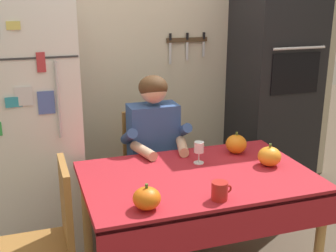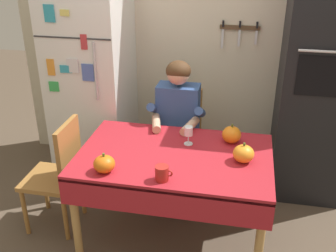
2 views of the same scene
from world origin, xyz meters
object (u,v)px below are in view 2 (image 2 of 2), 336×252
at_px(seated_person, 177,120).
at_px(wine_glass, 189,132).
at_px(coffee_mug, 162,173).
at_px(chair_left_side, 59,171).
at_px(pumpkin_large, 232,135).
at_px(pumpkin_medium, 104,164).
at_px(chair_behind_person, 180,134).
at_px(pumpkin_small, 243,154).
at_px(dining_table, 174,165).
at_px(refrigerator, 92,85).
at_px(wall_oven, 317,82).

xyz_separation_m(seated_person, wine_glass, (0.17, -0.41, 0.10)).
bearing_deg(coffee_mug, seated_person, 94.59).
xyz_separation_m(chair_left_side, pumpkin_large, (1.29, 0.32, 0.29)).
relative_size(pumpkin_large, pumpkin_medium, 1.04).
xyz_separation_m(chair_behind_person, pumpkin_small, (0.58, -0.78, 0.29)).
xyz_separation_m(wine_glass, pumpkin_medium, (-0.49, -0.50, -0.04)).
height_order(seated_person, pumpkin_medium, seated_person).
distance_m(wine_glass, pumpkin_medium, 0.70).
xyz_separation_m(dining_table, pumpkin_medium, (-0.41, -0.30, 0.14)).
distance_m(coffee_mug, pumpkin_large, 0.74).
bearing_deg(seated_person, chair_left_side, -141.90).
bearing_deg(pumpkin_large, wine_glass, -163.33).
bearing_deg(pumpkin_large, pumpkin_medium, -143.79).
height_order(dining_table, pumpkin_medium, pumpkin_medium).
relative_size(dining_table, chair_behind_person, 1.51).
bearing_deg(chair_behind_person, wine_glass, -74.63).
height_order(chair_left_side, pumpkin_small, chair_left_side).
distance_m(wine_glass, pumpkin_small, 0.45).
xyz_separation_m(refrigerator, pumpkin_small, (1.44, -0.87, -0.10)).
xyz_separation_m(wall_oven, dining_table, (-1.05, -0.92, -0.39)).
xyz_separation_m(coffee_mug, wine_glass, (0.09, 0.52, 0.05)).
relative_size(wall_oven, wine_glass, 14.39).
distance_m(wall_oven, pumpkin_small, 1.10).
height_order(chair_behind_person, pumpkin_large, chair_behind_person).
xyz_separation_m(chair_left_side, wine_glass, (0.98, 0.22, 0.33)).
xyz_separation_m(wine_glass, pumpkin_small, (0.41, -0.18, -0.04)).
bearing_deg(coffee_mug, pumpkin_medium, 176.56).
bearing_deg(pumpkin_medium, pumpkin_large, 36.21).
xyz_separation_m(chair_left_side, pumpkin_small, (1.39, 0.04, 0.29)).
xyz_separation_m(chair_behind_person, seated_person, (0.00, -0.19, 0.23)).
bearing_deg(pumpkin_medium, seated_person, 70.36).
height_order(chair_behind_person, pumpkin_medium, chair_behind_person).
xyz_separation_m(refrigerator, pumpkin_medium, (0.54, -1.19, -0.10)).
xyz_separation_m(dining_table, chair_left_side, (-0.90, -0.03, -0.14)).
xyz_separation_m(refrigerator, chair_behind_person, (0.86, -0.09, -0.39)).
height_order(wall_oven, chair_behind_person, wall_oven).
distance_m(seated_person, pumpkin_small, 0.83).
distance_m(refrigerator, dining_table, 1.32).
distance_m(chair_behind_person, seated_person, 0.29).
xyz_separation_m(pumpkin_medium, pumpkin_small, (0.90, 0.32, 0.00)).
xyz_separation_m(chair_behind_person, pumpkin_large, (0.48, -0.51, 0.29)).
height_order(chair_left_side, pumpkin_large, chair_left_side).
bearing_deg(dining_table, pumpkin_large, 36.10).
bearing_deg(chair_behind_person, dining_table, -83.48).
relative_size(wine_glass, pumpkin_medium, 1.00).
bearing_deg(wine_glass, coffee_mug, -99.89).
distance_m(dining_table, pumpkin_large, 0.51).
bearing_deg(pumpkin_medium, chair_behind_person, 73.54).
relative_size(refrigerator, pumpkin_large, 11.84).
xyz_separation_m(seated_person, pumpkin_medium, (-0.32, -0.91, 0.06)).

